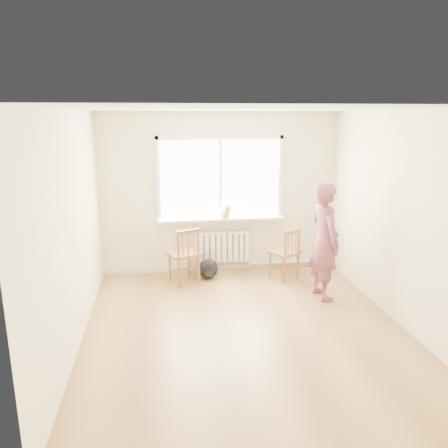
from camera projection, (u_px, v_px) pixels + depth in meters
name	position (u px, v px, depth m)	size (l,w,h in m)	color
floor	(245.00, 329.00, 5.54)	(4.50, 4.50, 0.00)	#9E7341
ceiling	(248.00, 109.00, 4.88)	(4.50, 4.50, 0.00)	white
back_wall	(220.00, 193.00, 7.37)	(4.00, 0.01, 2.70)	beige
window	(220.00, 175.00, 7.27)	(2.12, 0.05, 1.42)	white
windowsill	(221.00, 219.00, 7.37)	(2.15, 0.22, 0.04)	white
radiator	(221.00, 246.00, 7.50)	(1.00, 0.12, 0.55)	white
heating_pipe	(290.00, 262.00, 7.80)	(0.04, 0.04, 1.40)	silver
baseboard	(220.00, 267.00, 7.67)	(4.00, 0.03, 0.08)	beige
chair_left	(185.00, 256.00, 6.92)	(0.58, 0.57, 0.92)	#935F2A
chair_right	(286.00, 254.00, 7.12)	(0.57, 0.56, 0.86)	#935F2A
person	(325.00, 241.00, 6.31)	(0.63, 0.41, 1.72)	#B73D48
cat	(225.00, 212.00, 7.26)	(0.23, 0.43, 0.29)	beige
backpack	(208.00, 269.00, 7.22)	(0.33, 0.25, 0.33)	black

